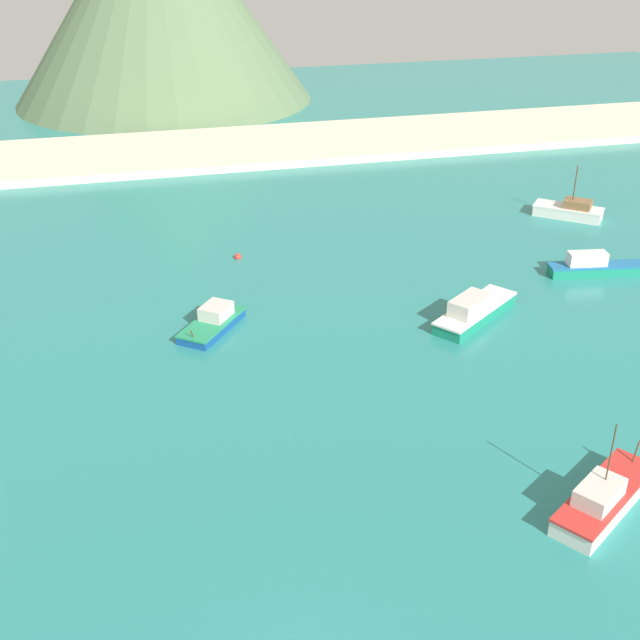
% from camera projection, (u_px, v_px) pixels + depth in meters
% --- Properties ---
extents(ground, '(260.00, 280.00, 0.50)m').
position_uv_depth(ground, '(221.00, 392.00, 68.61)').
color(ground, teal).
extents(fishing_boat_0, '(8.61, 7.92, 6.82)m').
position_uv_depth(fishing_boat_0, '(570.00, 210.00, 104.69)').
color(fishing_boat_0, silver).
rests_on(fishing_boat_0, ground).
extents(fishing_boat_2, '(10.16, 8.19, 7.06)m').
position_uv_depth(fishing_boat_2, '(603.00, 498.00, 54.66)').
color(fishing_boat_2, silver).
rests_on(fishing_boat_2, ground).
extents(fishing_boat_3, '(10.83, 9.16, 2.83)m').
position_uv_depth(fishing_boat_3, '(474.00, 311.00, 79.21)').
color(fishing_boat_3, '#198466').
rests_on(fishing_boat_3, ground).
extents(fishing_boat_6, '(10.94, 3.76, 2.64)m').
position_uv_depth(fishing_boat_6, '(594.00, 266.00, 88.87)').
color(fishing_boat_6, '#198466').
rests_on(fishing_boat_6, ground).
extents(fishing_boat_7, '(7.32, 8.21, 2.20)m').
position_uv_depth(fishing_boat_7, '(213.00, 321.00, 77.74)').
color(fishing_boat_7, '#14478C').
rests_on(fishing_boat_7, ground).
extents(buoy_1, '(0.83, 0.83, 0.83)m').
position_uv_depth(buoy_1, '(238.00, 257.00, 93.24)').
color(buoy_1, red).
rests_on(buoy_1, ground).
extents(beach_strip, '(247.00, 22.66, 1.20)m').
position_uv_depth(beach_strip, '(159.00, 153.00, 129.36)').
color(beach_strip, beige).
rests_on(beach_strip, ground).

